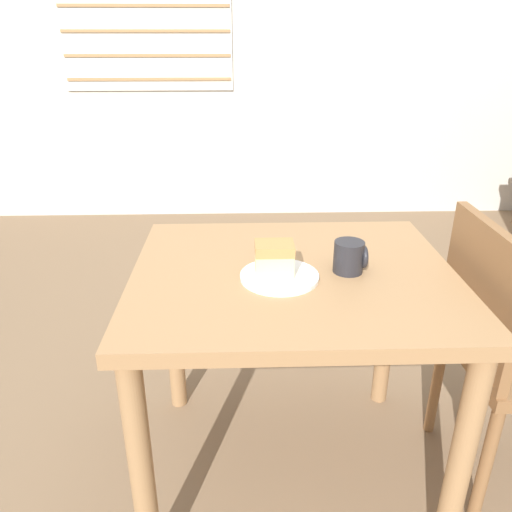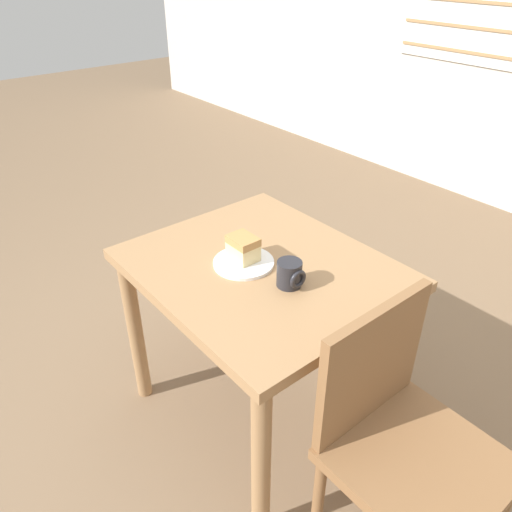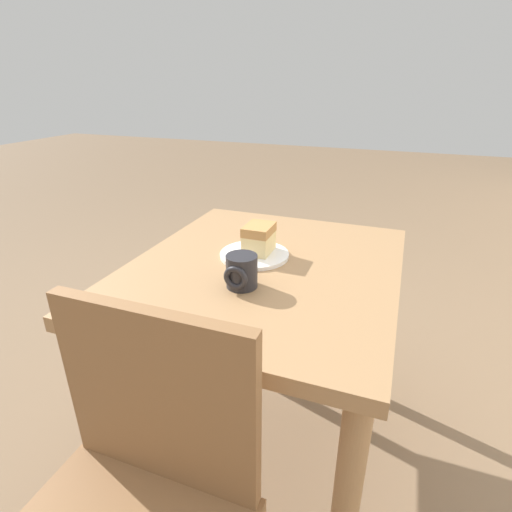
{
  "view_description": "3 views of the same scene",
  "coord_description": "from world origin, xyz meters",
  "px_view_note": "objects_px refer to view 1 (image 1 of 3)",
  "views": [
    {
      "loc": [
        -0.15,
        -0.82,
        1.33
      ],
      "look_at": [
        -0.11,
        0.37,
        0.8
      ],
      "focal_mm": 35.0,
      "sensor_mm": 36.0,
      "label": 1
    },
    {
      "loc": [
        1.1,
        -0.52,
        1.67
      ],
      "look_at": [
        -0.02,
        0.4,
        0.77
      ],
      "focal_mm": 35.0,
      "sensor_mm": 36.0,
      "label": 2
    },
    {
      "loc": [
        0.99,
        0.77,
        1.23
      ],
      "look_at": [
        -0.03,
        0.38,
        0.74
      ],
      "focal_mm": 28.0,
      "sensor_mm": 36.0,
      "label": 3
    }
  ],
  "objects_px": {
    "dining_table_near": "(292,308)",
    "coffee_mug": "(350,257)",
    "plate": "(279,276)",
    "cake_slice": "(274,258)"
  },
  "relations": [
    {
      "from": "coffee_mug",
      "to": "dining_table_near",
      "type": "bearing_deg",
      "value": 176.34
    },
    {
      "from": "dining_table_near",
      "to": "coffee_mug",
      "type": "height_order",
      "value": "coffee_mug"
    },
    {
      "from": "coffee_mug",
      "to": "plate",
      "type": "bearing_deg",
      "value": -169.25
    },
    {
      "from": "dining_table_near",
      "to": "coffee_mug",
      "type": "xyz_separation_m",
      "value": [
        0.15,
        -0.01,
        0.16
      ]
    },
    {
      "from": "dining_table_near",
      "to": "cake_slice",
      "type": "height_order",
      "value": "cake_slice"
    },
    {
      "from": "plate",
      "to": "cake_slice",
      "type": "bearing_deg",
      "value": 146.47
    },
    {
      "from": "plate",
      "to": "coffee_mug",
      "type": "relative_size",
      "value": 2.36
    },
    {
      "from": "plate",
      "to": "coffee_mug",
      "type": "height_order",
      "value": "coffee_mug"
    },
    {
      "from": "dining_table_near",
      "to": "plate",
      "type": "bearing_deg",
      "value": -132.63
    },
    {
      "from": "plate",
      "to": "coffee_mug",
      "type": "bearing_deg",
      "value": 10.75
    }
  ]
}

